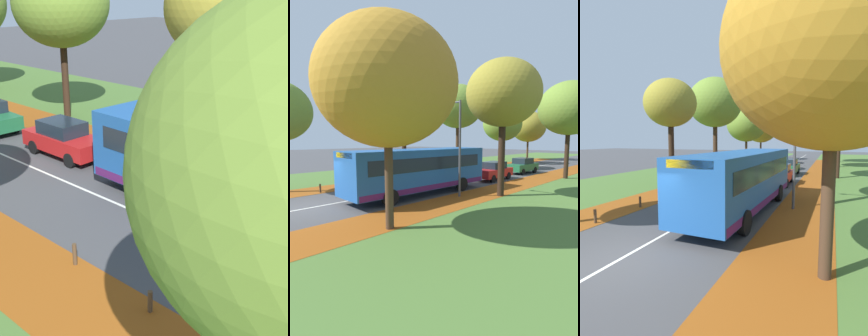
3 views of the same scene
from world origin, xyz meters
The scene contains 9 objects.
grass_verge_right centered at (9.20, 20.00, 0.00)m, with size 12.00×90.00×0.01m, color #476B2D.
leaf_litter_right centered at (4.60, 14.00, 0.01)m, with size 2.80×60.00×0.00m, color #8C4714.
tree_right_near centered at (5.76, 9.78, 6.41)m, with size 4.58×4.58×8.51m.
tree_right_mid centered at (6.26, 20.65, 6.37)m, with size 5.35×5.35×8.80m.
bollard_fourth centered at (-3.57, 5.02, 0.29)m, with size 0.12×0.12×0.58m, color #4C3823.
bollard_fifth centered at (-3.51, 7.91, 0.33)m, with size 0.12×0.12×0.66m, color #4C3823.
streetlamp_right centered at (3.67, 7.78, 3.74)m, with size 1.89×0.28×6.00m.
bus centered at (1.71, 6.50, 1.70)m, with size 2.83×10.45×2.98m.
car_red_lead centered at (1.89, 15.27, 0.81)m, with size 1.80×4.21×1.62m.
Camera 1 is at (-10.34, -1.12, 7.26)m, focal length 50.00 mm.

